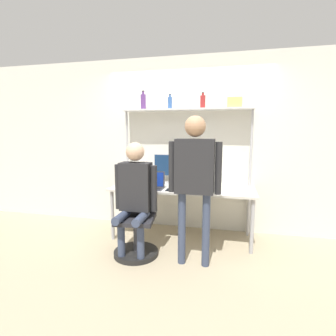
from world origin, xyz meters
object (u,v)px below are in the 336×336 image
Objects in this scene: bottle_blue at (170,103)px; bottle_purple at (143,102)px; monitor at (171,167)px; storage_box at (235,103)px; bottle_red at (203,102)px; cell_phone at (169,190)px; office_chair at (136,232)px; person_seated at (135,190)px; laptop at (154,184)px; person_standing at (195,171)px.

bottle_blue is 0.42m from bottle_purple.
storage_box reaches higher than monitor.
bottle_red is at bearing 180.00° from storage_box.
cell_phone is at bearing -128.52° from bottle_red.
monitor is at bearing 179.71° from bottle_red.
office_chair is at bearing -103.26° from bottle_blue.
office_chair is at bearing -141.24° from storage_box.
person_seated is 1.52m from bottle_blue.
office_chair is 4.67× the size of storage_box.
bottle_red reaches higher than office_chair.
laptop is at bearing -56.58° from bottle_purple.
storage_box is at bearing 21.53° from laptop.
laptop is at bearing -158.47° from storage_box.
storage_box is at bearing -0.15° from monitor.
office_chair is at bearing -127.31° from bottle_red.
bottle_red is at bearing 0.00° from bottle_blue.
laptop is at bearing 164.49° from cell_phone.
person_seated is at bearing -97.69° from laptop.
office_chair is (-0.24, -0.94, -0.71)m from monitor.
laptop is 1.30m from bottle_purple.
monitor is at bearing 75.60° from office_chair.
bottle_red is at bearing 51.48° from cell_phone.
bottle_purple reaches higher than bottle_red.
laptop is 1.07× the size of bottle_purple.
bottle_purple is at bearing 136.53° from cell_phone.
office_chair reaches higher than cell_phone.
laptop is 1.40m from bottle_red.
person_seated is (-0.31, -0.49, 0.09)m from cell_phone.
bottle_blue is 0.97× the size of bottle_red.
bottle_red is 0.92m from bottle_purple.
office_chair is 3.36× the size of bottle_purple.
bottle_red is (0.71, 0.98, 1.14)m from person_seated.
bottle_purple is at bearing 101.93° from person_seated.
bottle_red is (0.49, 0.00, 0.00)m from bottle_blue.
laptop is 0.17× the size of person_standing.
bottle_red is (0.63, 0.43, 1.17)m from laptop.
office_chair is 0.66× the size of person_seated.
bottle_purple is at bearing -180.00° from storage_box.
laptop is 1.63m from storage_box.
bottle_red reaches higher than person_seated.
bottle_purple reaches higher than storage_box.
bottle_purple is (-0.95, 1.04, 0.89)m from person_standing.
monitor is 1.96× the size of bottle_purple.
monitor is 0.49m from laptop.
cell_phone is at bearing -15.51° from laptop.
office_chair is (-0.32, -0.44, -0.46)m from cell_phone.
person_seated reaches higher than laptop.
bottle_blue is (0.22, 0.94, 1.69)m from office_chair.
bottle_purple reaches higher than monitor.
laptop is 1.36× the size of bottle_blue.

